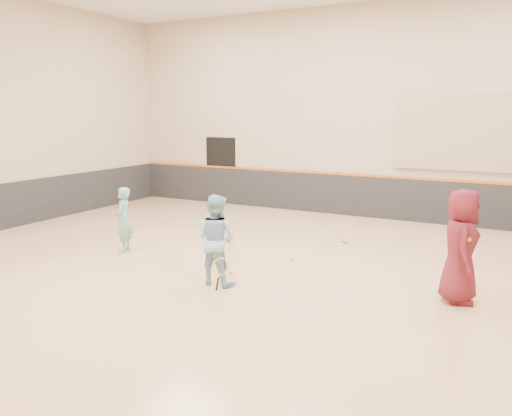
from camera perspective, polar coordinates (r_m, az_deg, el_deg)
The scene contains 14 objects.
room at distance 9.46m, azimuth 0.13°, elevation -2.53°, with size 15.04×12.04×6.22m.
wainscot_back at distance 14.95m, azimuth 10.81°, elevation 1.40°, with size 14.90×0.04×1.20m, color #232326.
wainscot_left at distance 14.50m, azimuth -27.02°, elevation 0.11°, with size 0.04×11.90×1.20m, color #232326.
accent_stripe at distance 14.86m, azimuth 10.89°, elevation 3.76°, with size 14.90×0.03×0.06m, color #D85914.
acoustic_panel at distance 14.19m, azimuth 22.04°, elevation 8.03°, with size 3.20×0.08×2.00m, color tan.
doorway at distance 16.75m, azimuth -4.02°, elevation 4.29°, with size 1.10×0.05×2.20m, color black.
girl at distance 11.22m, azimuth -14.93°, elevation -1.31°, with size 0.52×0.34×1.42m, color #68B5A1.
instructor at distance 8.83m, azimuth -4.63°, elevation -3.60°, with size 0.78×0.61×1.61m, color #92BEE2.
young_man at distance 8.58m, azimuth 22.34°, elevation -4.06°, with size 0.90×0.58×1.83m, color maroon.
held_racket at distance 8.50m, azimuth -4.07°, elevation -6.68°, with size 0.32×0.32×0.63m, color #A5CA2C, non-canonical shape.
spare_racket at distance 12.11m, azimuth 9.48°, elevation -3.52°, with size 0.62×0.62×0.06m, color gold, non-canonical shape.
ball_under_racket at distance 9.51m, azimuth -2.85°, elevation -7.36°, with size 0.07×0.07×0.07m, color yellow.
ball_in_hand at distance 8.34m, azimuth 23.18°, elevation -3.34°, with size 0.07×0.07×0.07m, color #BAD331.
ball_beside_spare at distance 10.32m, azimuth 4.15°, elevation -5.91°, with size 0.07×0.07×0.07m, color #D2DE33.
Camera 1 is at (4.27, -8.16, 3.00)m, focal length 35.00 mm.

